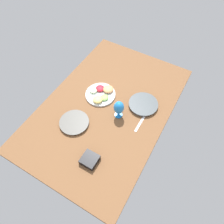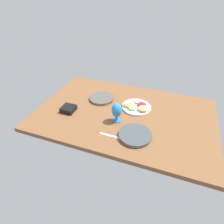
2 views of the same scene
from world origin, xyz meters
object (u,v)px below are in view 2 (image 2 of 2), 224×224
Objects in this scene: fruit_platter at (137,106)px; hurricane_glass_blue at (117,111)px; dinner_plate_left at (135,135)px; square_bowl_black at (68,109)px; dinner_plate_right at (102,98)px.

hurricane_glass_blue reaches higher than fruit_platter.
square_bowl_black reaches higher than dinner_plate_left.
fruit_platter reaches higher than square_bowl_black.
dinner_plate_left is 67.96cm from square_bowl_black.
dinner_plate_right is 0.90× the size of fruit_platter.
fruit_platter is (8.48, -38.53, 0.51)cm from dinner_plate_left.
dinner_plate_right is 1.40× the size of hurricane_glass_blue.
square_bowl_black is at bearing 54.23° from dinner_plate_right.
square_bowl_black is (21.17, 29.38, 1.30)cm from dinner_plate_right.
dinner_plate_left reaches higher than dinner_plate_right.
dinner_plate_right is 2.08× the size of square_bowl_black.
dinner_plate_right is 36.24cm from square_bowl_black.
dinner_plate_left is 61.95cm from dinner_plate_right.
fruit_platter is 63.83cm from square_bowl_black.
dinner_plate_left is 1.46× the size of hurricane_glass_blue.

